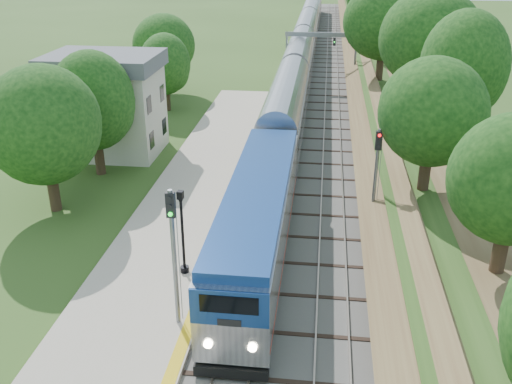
# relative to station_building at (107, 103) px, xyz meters

# --- Properties ---
(trackbed) EXTENTS (9.50, 170.00, 0.28)m
(trackbed) POSITION_rel_station_building_xyz_m (16.00, 30.00, -4.02)
(trackbed) COLOR #4C4944
(trackbed) RESTS_ON ground
(platform) EXTENTS (6.40, 68.00, 0.38)m
(platform) POSITION_rel_station_building_xyz_m (8.80, -14.00, -3.90)
(platform) COLOR #AEA28C
(platform) RESTS_ON ground
(yellow_stripe) EXTENTS (0.55, 68.00, 0.01)m
(yellow_stripe) POSITION_rel_station_building_xyz_m (11.65, -14.00, -3.70)
(yellow_stripe) COLOR gold
(yellow_stripe) RESTS_ON platform
(embankment) EXTENTS (10.64, 170.00, 11.70)m
(embankment) POSITION_rel_station_building_xyz_m (24.35, 30.00, -2.14)
(embankment) COLOR brown
(embankment) RESTS_ON ground
(station_building) EXTENTS (8.60, 6.60, 8.00)m
(station_building) POSITION_rel_station_building_xyz_m (0.00, 0.00, 0.00)
(station_building) COLOR beige
(station_building) RESTS_ON ground
(signal_gantry) EXTENTS (8.40, 0.38, 6.20)m
(signal_gantry) POSITION_rel_station_building_xyz_m (16.47, 24.99, 0.73)
(signal_gantry) COLOR slate
(signal_gantry) RESTS_ON ground
(trees_behind_platform) EXTENTS (7.82, 53.32, 7.21)m
(trees_behind_platform) POSITION_rel_station_building_xyz_m (2.83, -9.33, 0.44)
(trees_behind_platform) COLOR #332316
(trees_behind_platform) RESTS_ON ground
(train) EXTENTS (3.07, 123.03, 4.51)m
(train) POSITION_rel_station_building_xyz_m (14.00, 35.22, -1.78)
(train) COLOR black
(train) RESTS_ON trackbed
(lamppost_far) EXTENTS (0.45, 0.45, 4.57)m
(lamppost_far) POSITION_rel_station_building_xyz_m (10.40, -17.93, -1.67)
(lamppost_far) COLOR black
(lamppost_far) RESTS_ON platform
(signal_platform) EXTENTS (0.38, 0.30, 6.49)m
(signal_platform) POSITION_rel_station_building_xyz_m (11.10, -22.04, 0.28)
(signal_platform) COLOR slate
(signal_platform) RESTS_ON platform
(signal_farside) EXTENTS (0.36, 0.29, 6.60)m
(signal_farside) POSITION_rel_station_building_xyz_m (20.20, -12.48, 0.06)
(signal_farside) COLOR slate
(signal_farside) RESTS_ON ground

